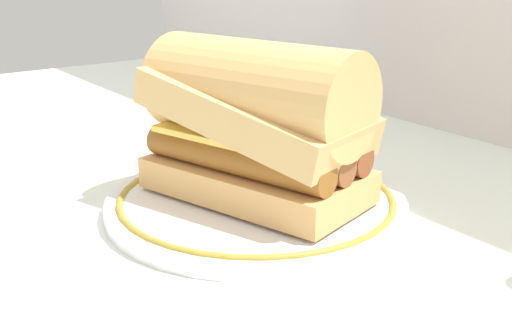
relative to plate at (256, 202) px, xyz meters
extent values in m
plane|color=white|center=(-0.01, 0.02, -0.01)|extent=(1.50, 1.50, 0.00)
cylinder|color=white|center=(0.00, 0.00, 0.00)|extent=(0.25, 0.25, 0.01)
torus|color=#B29333|center=(0.00, 0.00, 0.00)|extent=(0.23, 0.23, 0.01)
cube|color=#E4AC67|center=(0.00, 0.00, 0.02)|extent=(0.20, 0.14, 0.03)
cylinder|color=#905922|center=(0.01, -0.03, 0.05)|extent=(0.18, 0.07, 0.03)
cylinder|color=brown|center=(0.00, 0.00, 0.05)|extent=(0.18, 0.07, 0.03)
cylinder|color=brown|center=(-0.01, 0.03, 0.05)|extent=(0.18, 0.07, 0.03)
cube|color=#EFC64C|center=(0.00, 0.00, 0.06)|extent=(0.17, 0.13, 0.01)
cube|color=#DDB06D|center=(0.00, 0.00, 0.08)|extent=(0.20, 0.14, 0.06)
cylinder|color=#E1AF68|center=(0.00, 0.00, 0.09)|extent=(0.20, 0.13, 0.08)
cylinder|color=silver|center=(-0.18, 0.17, 0.04)|extent=(0.06, 0.06, 0.10)
cylinder|color=gold|center=(-0.18, 0.17, 0.02)|extent=(0.05, 0.05, 0.05)
camera|label=1|loc=(0.41, -0.30, 0.20)|focal=45.17mm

